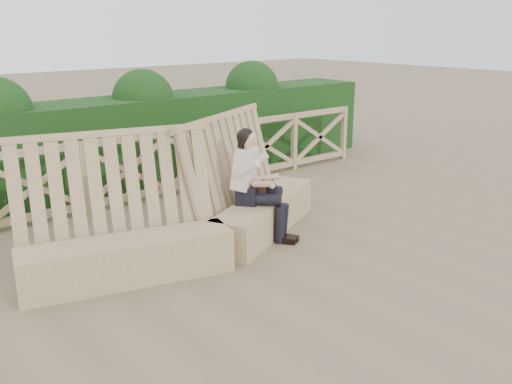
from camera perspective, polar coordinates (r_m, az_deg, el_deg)
ground at (r=6.53m, az=1.98°, el=-8.43°), size 60.00×60.00×0.00m
bench at (r=7.09m, az=-5.72°, el=-2.88°), size 4.50×1.71×1.62m
woman at (r=7.40m, az=-0.15°, el=1.19°), size 0.72×0.90×1.48m
guardrail at (r=9.11m, az=-12.76°, el=2.13°), size 10.10×0.09×1.10m
hedge at (r=10.13m, az=-15.97°, el=4.47°), size 12.00×1.20×1.50m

